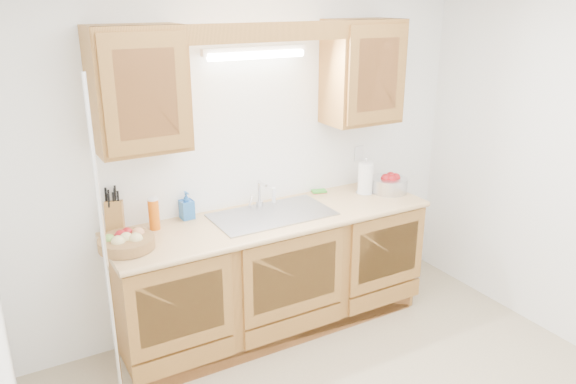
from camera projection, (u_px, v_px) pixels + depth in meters
room at (384, 227)px, 2.83m from camera, size 3.52×3.50×2.50m
base_cabinets at (273, 274)px, 4.09m from camera, size 2.20×0.60×0.86m
countertop at (274, 219)px, 3.93m from camera, size 2.30×0.63×0.04m
upper_cabinet_left at (138, 90)px, 3.35m from camera, size 0.55×0.33×0.75m
upper_cabinet_right at (362, 72)px, 4.12m from camera, size 0.55×0.33×0.75m
valance at (272, 32)px, 3.51m from camera, size 2.20×0.05×0.12m
fluorescent_fixture at (256, 52)px, 3.75m from camera, size 0.76×0.08×0.08m
sink at (272, 224)px, 3.96m from camera, size 0.84×0.46×0.36m
wire_shelf_pole at (105, 253)px, 3.12m from camera, size 0.03×0.03×2.00m
outlet_plate at (359, 153)px, 4.53m from camera, size 0.08×0.01×0.12m
fruit_basket at (126, 241)px, 3.40m from camera, size 0.40×0.40×0.11m
knife_block at (115, 217)px, 3.60m from camera, size 0.16×0.21×0.32m
orange_canister at (154, 214)px, 3.67m from camera, size 0.09×0.09×0.22m
soap_bottle at (187, 205)px, 3.85m from camera, size 0.09×0.09×0.20m
sponge at (319, 192)px, 4.38m from camera, size 0.12×0.10×0.02m
paper_towel at (365, 179)px, 4.33m from camera, size 0.14×0.14×0.29m
apple_bowl at (389, 184)px, 4.39m from camera, size 0.31×0.31×0.15m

